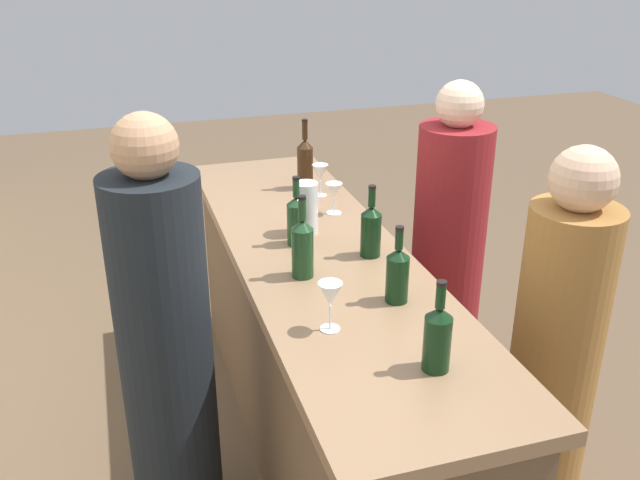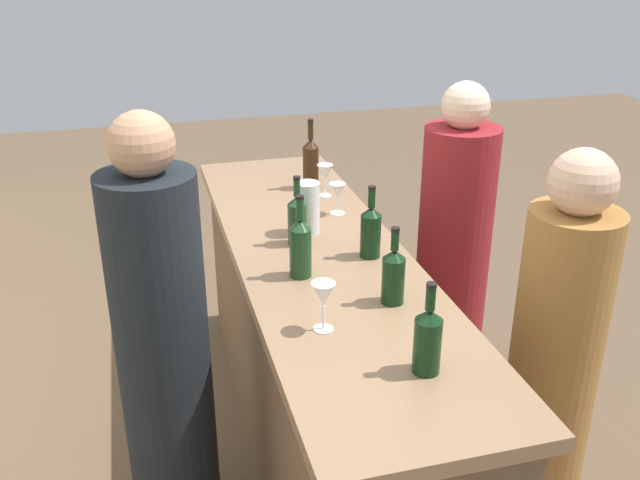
# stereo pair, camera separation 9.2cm
# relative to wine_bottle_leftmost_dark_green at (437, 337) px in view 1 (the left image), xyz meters

# --- Properties ---
(ground_plane) EXTENTS (12.00, 12.00, 0.00)m
(ground_plane) POSITION_rel_wine_bottle_leftmost_dark_green_xyz_m (0.86, 0.08, -1.09)
(ground_plane) COLOR brown
(bar_counter) EXTENTS (2.46, 0.67, 0.98)m
(bar_counter) POSITION_rel_wine_bottle_leftmost_dark_green_xyz_m (0.86, 0.08, -0.59)
(bar_counter) COLOR brown
(bar_counter) RESTS_ON ground
(wine_bottle_leftmost_dark_green) EXTENTS (0.08, 0.08, 0.28)m
(wine_bottle_leftmost_dark_green) POSITION_rel_wine_bottle_leftmost_dark_green_xyz_m (0.00, 0.00, 0.00)
(wine_bottle_leftmost_dark_green) COLOR black
(wine_bottle_leftmost_dark_green) RESTS_ON bar_counter
(wine_bottle_second_left_dark_green) EXTENTS (0.08, 0.08, 0.28)m
(wine_bottle_second_left_dark_green) POSITION_rel_wine_bottle_leftmost_dark_green_xyz_m (0.41, -0.05, -0.00)
(wine_bottle_second_left_dark_green) COLOR black
(wine_bottle_second_left_dark_green) RESTS_ON bar_counter
(wine_bottle_center_olive_green) EXTENTS (0.08, 0.08, 0.31)m
(wine_bottle_center_olive_green) POSITION_rel_wine_bottle_leftmost_dark_green_xyz_m (0.68, 0.20, 0.01)
(wine_bottle_center_olive_green) COLOR #193D1E
(wine_bottle_center_olive_green) RESTS_ON bar_counter
(wine_bottle_second_right_dark_green) EXTENTS (0.08, 0.08, 0.29)m
(wine_bottle_second_right_dark_green) POSITION_rel_wine_bottle_leftmost_dark_green_xyz_m (0.77, -0.10, 0.00)
(wine_bottle_second_right_dark_green) COLOR black
(wine_bottle_second_right_dark_green) RESTS_ON bar_counter
(wine_bottle_rightmost_olive_green) EXTENTS (0.08, 0.08, 0.28)m
(wine_bottle_rightmost_olive_green) POSITION_rel_wine_bottle_leftmost_dark_green_xyz_m (0.96, 0.15, 0.00)
(wine_bottle_rightmost_olive_green) COLOR #193D1E
(wine_bottle_rightmost_olive_green) RESTS_ON bar_counter
(wine_bottle_far_right_amber_brown) EXTENTS (0.08, 0.08, 0.34)m
(wine_bottle_far_right_amber_brown) POSITION_rel_wine_bottle_leftmost_dark_green_xyz_m (1.59, -0.07, 0.02)
(wine_bottle_far_right_amber_brown) COLOR #331E0F
(wine_bottle_far_right_amber_brown) RESTS_ON bar_counter
(wine_glass_near_left) EXTENTS (0.08, 0.08, 0.15)m
(wine_glass_near_left) POSITION_rel_wine_bottle_leftmost_dark_green_xyz_m (1.46, -0.11, 0.00)
(wine_glass_near_left) COLOR white
(wine_glass_near_left) RESTS_ON bar_counter
(wine_glass_near_center) EXTENTS (0.08, 0.08, 0.14)m
(wine_glass_near_center) POSITION_rel_wine_bottle_leftmost_dark_green_xyz_m (1.23, -0.10, -0.00)
(wine_glass_near_center) COLOR white
(wine_glass_near_center) RESTS_ON bar_counter
(wine_glass_near_right) EXTENTS (0.08, 0.08, 0.17)m
(wine_glass_near_right) POSITION_rel_wine_bottle_leftmost_dark_green_xyz_m (0.30, 0.22, 0.01)
(wine_glass_near_right) COLOR white
(wine_glass_near_right) RESTS_ON bar_counter
(water_pitcher) EXTENTS (0.10, 0.10, 0.22)m
(water_pitcher) POSITION_rel_wine_bottle_leftmost_dark_green_xyz_m (1.06, 0.08, 0.00)
(water_pitcher) COLOR silver
(water_pitcher) RESTS_ON bar_counter
(person_left_guest) EXTENTS (0.37, 0.37, 1.51)m
(person_left_guest) POSITION_rel_wine_bottle_leftmost_dark_green_xyz_m (0.30, -0.65, -0.38)
(person_left_guest) COLOR #9E6B33
(person_left_guest) RESTS_ON ground
(person_center_guest) EXTENTS (0.42, 0.42, 1.53)m
(person_center_guest) POSITION_rel_wine_bottle_leftmost_dark_green_xyz_m (1.27, -0.70, -0.38)
(person_center_guest) COLOR maroon
(person_center_guest) RESTS_ON ground
(person_right_guest) EXTENTS (0.42, 0.42, 1.64)m
(person_right_guest) POSITION_rel_wine_bottle_leftmost_dark_green_xyz_m (0.63, 0.72, -0.32)
(person_right_guest) COLOR black
(person_right_guest) RESTS_ON ground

